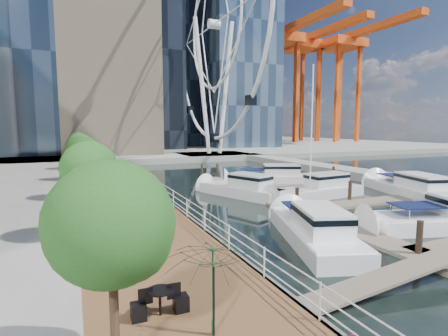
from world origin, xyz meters
name	(u,v)px	position (x,y,z in m)	size (l,w,h in m)	color
ground	(340,252)	(0.00, 0.00, 0.00)	(520.00, 520.00, 0.00)	black
boardwalk	(118,200)	(-9.00, 15.00, 0.50)	(6.00, 60.00, 1.00)	brown
seawall	(156,197)	(-6.00, 15.00, 0.50)	(0.25, 60.00, 1.00)	#595954
land_far	(115,145)	(0.00, 102.00, 0.50)	(200.00, 114.00, 1.00)	gray
breakwater	(354,173)	(20.00, 20.00, 0.50)	(4.00, 60.00, 1.00)	gray
pier	(214,156)	(14.00, 52.00, 0.50)	(14.00, 12.00, 1.00)	gray
railing	(154,185)	(-6.10, 15.00, 1.52)	(0.10, 60.00, 1.05)	white
floating_docks	(332,195)	(7.97, 9.98, 0.49)	(16.00, 34.00, 2.60)	#6D6051
ferris_wheel	(214,25)	(14.00, 52.00, 25.92)	(5.80, 45.60, 47.80)	white
port_cranes	(305,90)	(67.67, 95.67, 20.00)	(40.00, 52.00, 38.00)	#D84C14
street_trees	(83,154)	(-11.40, 14.00, 4.29)	(2.60, 42.60, 4.60)	#3F2B1C
cafe_tables	(134,277)	(-10.40, -2.00, 1.37)	(2.50, 13.70, 0.74)	black
pedestrian_near	(145,208)	(-8.58, 5.62, 1.85)	(0.62, 0.41, 1.70)	#484960
pedestrian_mid	(137,179)	(-7.19, 16.48, 1.85)	(0.82, 0.64, 1.69)	gray
pedestrian_far	(111,167)	(-8.30, 27.50, 1.77)	(0.91, 0.38, 1.55)	#2F343B
moored_yachts	(332,202)	(7.69, 9.60, 0.00)	(22.48, 34.78, 11.50)	silver
cafe_seating	(185,287)	(-9.58, -5.03, 2.19)	(3.91, 15.40, 2.49)	black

